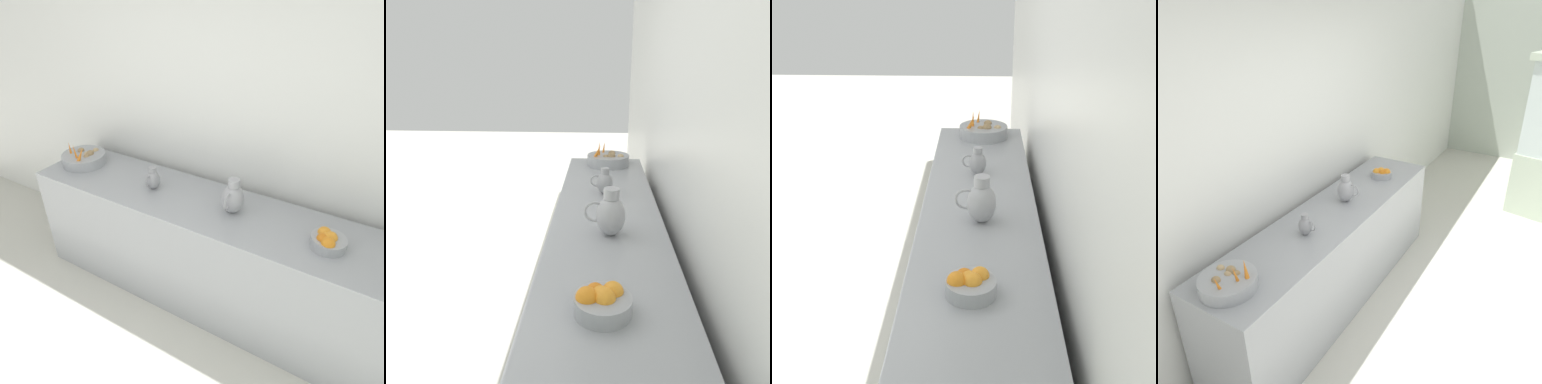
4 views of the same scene
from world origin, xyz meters
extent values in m
cube|color=white|center=(-1.95, 0.53, 1.50)|extent=(0.10, 8.49, 3.00)
cube|color=#9EA0A5|center=(-1.53, 0.03, 0.45)|extent=(0.63, 2.77, 0.91)
cylinder|color=#9EA0A5|center=(-1.55, -1.14, 0.95)|extent=(0.36, 0.36, 0.09)
torus|color=#9EA0A5|center=(-1.55, -1.14, 0.92)|extent=(0.21, 0.21, 0.01)
cone|color=orange|center=(-1.45, -1.08, 1.04)|extent=(0.10, 0.08, 0.14)
cone|color=orange|center=(-1.51, -1.25, 1.03)|extent=(0.05, 0.06, 0.12)
cone|color=orange|center=(-1.47, -1.15, 1.04)|extent=(0.03, 0.05, 0.14)
ellipsoid|color=#9E7F56|center=(-1.58, -1.20, 1.00)|extent=(0.06, 0.05, 0.05)
ellipsoid|color=#9E7F56|center=(-1.57, -1.09, 1.00)|extent=(0.07, 0.06, 0.06)
ellipsoid|color=#9E7F56|center=(-1.53, -1.09, 0.99)|extent=(0.05, 0.05, 0.04)
ellipsoid|color=tan|center=(-1.57, -1.12, 1.00)|extent=(0.05, 0.04, 0.04)
ellipsoid|color=tan|center=(-1.65, -1.10, 1.00)|extent=(0.06, 0.05, 0.04)
cylinder|color=#9EA0A5|center=(-1.50, 0.89, 0.94)|extent=(0.21, 0.21, 0.07)
sphere|color=orange|center=(-1.50, 0.90, 0.97)|extent=(0.08, 0.08, 0.08)
sphere|color=orange|center=(-1.44, 0.90, 0.97)|extent=(0.08, 0.08, 0.08)
sphere|color=orange|center=(-1.47, 0.86, 0.97)|extent=(0.07, 0.07, 0.07)
sphere|color=orange|center=(-1.49, 0.88, 0.97)|extent=(0.08, 0.08, 0.08)
sphere|color=orange|center=(-1.53, 0.86, 0.97)|extent=(0.08, 0.08, 0.08)
ellipsoid|color=#A3A3A8|center=(-1.54, 0.25, 1.01)|extent=(0.15, 0.15, 0.21)
cylinder|color=#A3A3A8|center=(-1.54, 0.25, 1.14)|extent=(0.08, 0.08, 0.06)
torus|color=#A3A3A8|center=(-1.46, 0.25, 1.03)|extent=(0.11, 0.01, 0.11)
ellipsoid|color=#939399|center=(-1.51, -0.39, 0.98)|extent=(0.11, 0.11, 0.15)
cylinder|color=#939399|center=(-1.51, -0.39, 1.07)|extent=(0.06, 0.06, 0.04)
torus|color=#939399|center=(-1.45, -0.39, 1.00)|extent=(0.08, 0.01, 0.08)
camera|label=1|loc=(0.30, 1.01, 2.31)|focal=32.97mm
camera|label=2|loc=(-1.48, 2.01, 1.76)|focal=34.85mm
camera|label=3|loc=(-1.53, 2.66, 2.17)|focal=48.93mm
camera|label=4|loc=(0.05, -2.36, 2.49)|focal=35.36mm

